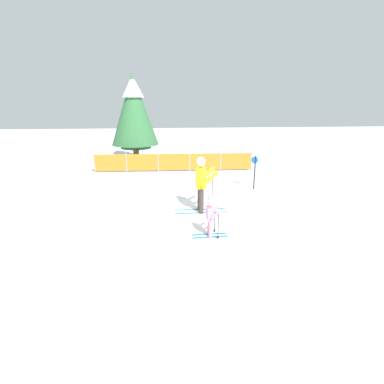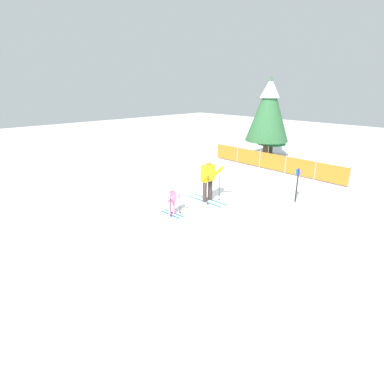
# 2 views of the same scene
# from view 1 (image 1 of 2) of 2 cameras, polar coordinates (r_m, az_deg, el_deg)

# --- Properties ---
(ground_plane) EXTENTS (60.00, 60.00, 0.00)m
(ground_plane) POSITION_cam_1_polar(r_m,az_deg,el_deg) (10.10, 0.46, -3.39)
(ground_plane) COLOR white
(skier_adult) EXTENTS (1.73, 0.77, 1.83)m
(skier_adult) POSITION_cam_1_polar(r_m,az_deg,el_deg) (9.63, 1.83, 2.38)
(skier_adult) COLOR #1966B2
(skier_adult) RESTS_ON ground_plane
(skier_child) EXTENTS (0.98, 0.52, 1.03)m
(skier_child) POSITION_cam_1_polar(r_m,az_deg,el_deg) (8.01, 3.55, -4.46)
(skier_child) COLOR #1966B2
(skier_child) RESTS_ON ground_plane
(safety_fence) EXTENTS (8.08, 0.26, 0.99)m
(safety_fence) POSITION_cam_1_polar(r_m,az_deg,el_deg) (15.38, -3.46, 5.73)
(safety_fence) COLOR gray
(safety_fence) RESTS_ON ground_plane
(conifer_far) EXTENTS (2.67, 2.67, 4.95)m
(conifer_far) POSITION_cam_1_polar(r_m,az_deg,el_deg) (17.78, -11.04, 15.34)
(conifer_far) COLOR #4C3823
(conifer_far) RESTS_ON ground_plane
(conifer_near) EXTENTS (1.84, 1.84, 3.42)m
(conifer_near) POSITION_cam_1_polar(r_m,az_deg,el_deg) (18.58, -10.81, 12.48)
(conifer_near) COLOR #4C3823
(conifer_near) RESTS_ON ground_plane
(trail_marker) EXTENTS (0.26, 0.13, 1.37)m
(trail_marker) POSITION_cam_1_polar(r_m,az_deg,el_deg) (12.48, 11.85, 4.35)
(trail_marker) COLOR black
(trail_marker) RESTS_ON ground_plane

